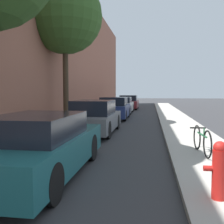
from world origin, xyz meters
name	(u,v)px	position (x,y,z in m)	size (l,w,h in m)	color
ground_plane	(124,126)	(0.00, 16.00, 0.00)	(120.00, 120.00, 0.00)	#333335
sidewalk_left	(70,124)	(-2.90, 16.00, 0.06)	(2.00, 52.00, 0.12)	#ADA89E
sidewalk_right	(181,126)	(2.90, 16.00, 0.06)	(2.00, 52.00, 0.12)	#ADA89E
building_facade_left	(44,32)	(-4.25, 16.00, 4.94)	(0.70, 52.00, 9.88)	#9E604C
parked_car_teal	(40,146)	(-0.91, 7.71, 0.63)	(1.72, 4.42, 1.31)	black
parked_car_grey	(95,118)	(-1.00, 13.53, 0.67)	(1.74, 4.38, 1.42)	black
parked_car_navy	(114,109)	(-0.97, 19.47, 0.68)	(1.78, 3.96, 1.43)	black
parked_car_white	(122,105)	(-1.00, 24.20, 0.66)	(1.71, 4.20, 1.34)	black
parked_car_maroon	(129,103)	(-0.88, 29.37, 0.68)	(1.87, 3.98, 1.42)	black
street_tree_far	(65,16)	(-3.04, 15.84, 5.63)	(3.86, 3.86, 7.47)	#423323
fire_hydrant	(219,169)	(2.43, 6.70, 0.58)	(0.47, 0.22, 0.90)	red
bicycle	(202,140)	(2.74, 9.77, 0.48)	(0.44, 1.73, 0.71)	black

